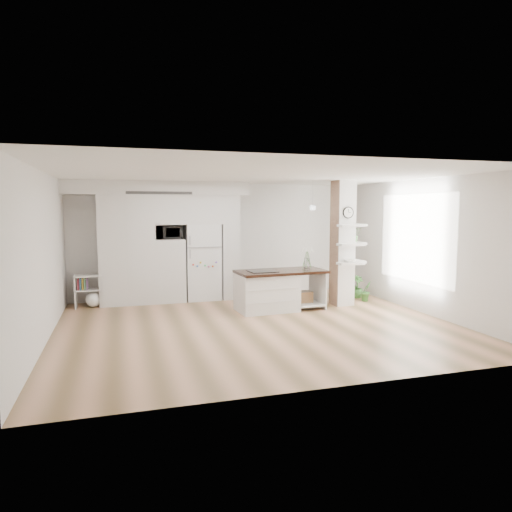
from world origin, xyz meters
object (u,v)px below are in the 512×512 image
(refrigerator, at_px, (202,262))
(floor_plant_a, at_px, (366,291))
(kitchen_island, at_px, (272,290))
(bookshelf, at_px, (91,293))

(refrigerator, bearing_deg, floor_plant_a, -20.38)
(refrigerator, xyz_separation_m, kitchen_island, (1.17, -1.58, -0.44))
(bookshelf, bearing_deg, kitchen_island, -21.37)
(kitchen_island, xyz_separation_m, floor_plant_a, (2.36, 0.27, -0.20))
(refrigerator, height_order, floor_plant_a, refrigerator)
(refrigerator, distance_m, bookshelf, 2.52)
(refrigerator, bearing_deg, kitchen_island, -53.66)
(refrigerator, bearing_deg, bookshelf, -175.71)
(kitchen_island, distance_m, bookshelf, 3.88)
(floor_plant_a, bearing_deg, kitchen_island, -173.36)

